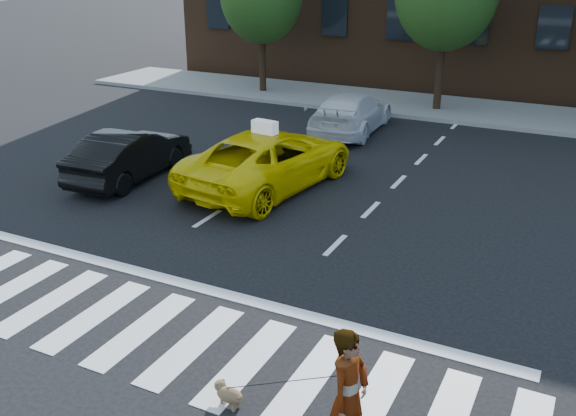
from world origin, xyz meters
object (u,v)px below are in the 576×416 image
at_px(black_sedan, 130,154).
at_px(white_suv, 351,112).
at_px(taxi, 269,159).
at_px(dog, 228,393).
at_px(woman, 349,396).

bearing_deg(black_sedan, white_suv, -120.78).
distance_m(taxi, dog, 8.69).
bearing_deg(black_sedan, dog, 132.98).
bearing_deg(woman, white_suv, 30.06).
distance_m(taxi, black_sedan, 3.82).
bearing_deg(white_suv, woman, 107.33).
xyz_separation_m(taxi, dog, (3.58, -7.90, -0.56)).
height_order(black_sedan, dog, black_sedan).
distance_m(woman, dog, 1.94).
relative_size(taxi, dog, 9.82).
height_order(white_suv, woman, woman).
xyz_separation_m(taxi, white_suv, (-0.06, 5.96, -0.07)).
height_order(black_sedan, white_suv, white_suv).
relative_size(white_suv, dog, 8.49).
distance_m(white_suv, dog, 14.34).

